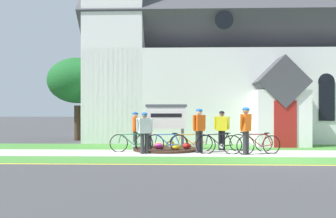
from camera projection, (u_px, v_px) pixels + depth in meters
ground at (260, 148)px, 17.42m from camera, size 140.00×140.00×0.00m
sidewalk_slab at (235, 153)px, 15.13m from camera, size 32.00×2.29×0.01m
grass_verge at (243, 160)px, 13.08m from camera, size 32.00×1.81×0.01m
church_lawn at (227, 147)px, 17.68m from camera, size 24.00×2.80×0.01m
curb_paint_stripe at (249, 165)px, 12.03m from camera, size 28.00×0.16×0.01m
church_building at (208, 59)px, 23.45m from camera, size 14.61×11.18×13.60m
church_sign at (166, 119)px, 16.68m from camera, size 1.78×0.17×1.92m
flower_bed at (167, 149)px, 16.20m from camera, size 2.68×2.68×0.34m
bicycle_green at (167, 143)px, 15.46m from camera, size 1.68×0.40×0.80m
bicycle_white at (251, 142)px, 15.86m from camera, size 1.75×0.08×0.82m
bicycle_orange at (219, 144)px, 14.91m from camera, size 1.75×0.10×0.85m
bicycle_silver at (259, 144)px, 14.85m from camera, size 1.75×0.50×0.84m
bicycle_red at (132, 143)px, 15.65m from camera, size 1.74×0.12×0.80m
bicycle_blue at (191, 142)px, 15.89m from camera, size 1.75×0.08×0.77m
cyclist_in_white_jersey at (135, 128)px, 16.24m from camera, size 0.30×0.68×1.60m
cyclist_in_blue_jersey at (222, 127)px, 16.28m from camera, size 0.63×0.32×1.65m
cyclist_in_orange_jersey at (199, 127)px, 15.38m from camera, size 0.52×0.53×1.74m
cyclist_in_yellow_jersey at (246, 126)px, 14.70m from camera, size 0.50×0.66×1.79m
cyclist_in_red_jersey at (144, 130)px, 14.97m from camera, size 0.62×0.37×1.60m
yard_deciduous_tree at (77, 81)px, 21.44m from camera, size 3.24×3.24×4.53m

